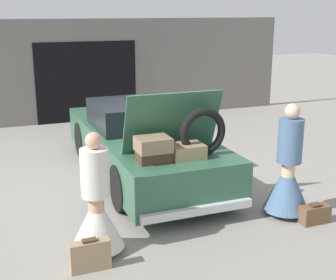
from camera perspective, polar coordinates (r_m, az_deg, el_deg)
name	(u,v)px	position (r m, az deg, el deg)	size (l,w,h in m)	color
ground_plane	(142,174)	(8.97, -3.17, -4.13)	(40.00, 40.00, 0.00)	gray
garage_wall_back	(86,71)	(13.25, -9.95, 8.27)	(12.00, 0.14, 2.80)	slate
car	(142,143)	(8.77, -3.20, -0.33)	(1.85, 5.02, 1.85)	#336047
person_left	(97,211)	(6.05, -8.70, -8.60)	(0.69, 0.69, 1.60)	tan
person_right	(288,177)	(7.26, 14.39, -4.33)	(0.70, 0.70, 1.73)	beige
suitcase_beside_left_person	(90,256)	(5.83, -9.47, -13.73)	(0.49, 0.15, 0.41)	#9E8460
suitcase_beside_right_person	(315,214)	(7.26, 17.44, -8.62)	(0.45, 0.20, 0.30)	brown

